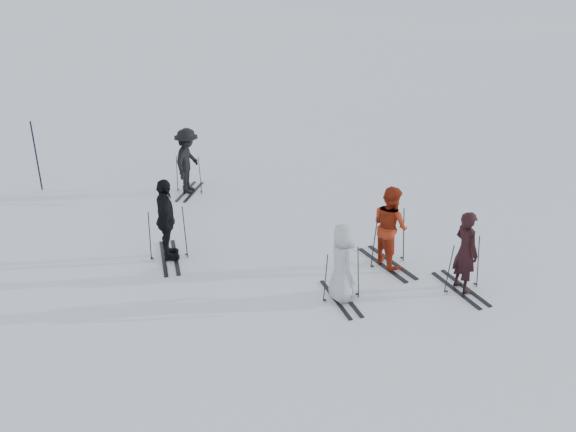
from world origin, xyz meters
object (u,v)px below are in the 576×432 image
object	(u,v)px
skier_near_dark	(465,253)
skier_uphill_far	(188,162)
skier_grey	(342,264)
skier_uphill_left	(166,221)
skier_red	(390,227)
piste_marker	(36,156)

from	to	relation	value
skier_near_dark	skier_uphill_far	size ratio (longest dim) A/B	0.96
skier_grey	skier_uphill_left	distance (m)	4.26
skier_near_dark	skier_uphill_left	xyz separation A→B (m)	(-5.15, 4.16, 0.07)
skier_red	skier_uphill_left	bearing A→B (deg)	58.22
skier_uphill_left	skier_uphill_far	size ratio (longest dim) A/B	1.04
skier_uphill_far	skier_near_dark	bearing A→B (deg)	-116.57
skier_grey	skier_uphill_far	size ratio (longest dim) A/B	0.90
skier_red	skier_grey	world-z (taller)	skier_red
skier_red	skier_grey	size ratio (longest dim) A/B	1.12
skier_near_dark	piste_marker	distance (m)	12.23
skier_near_dark	piste_marker	size ratio (longest dim) A/B	0.87
skier_red	piste_marker	distance (m)	10.46
skier_grey	piste_marker	distance (m)	10.20
skier_uphill_far	piste_marker	distance (m)	4.35
skier_uphill_left	skier_uphill_far	world-z (taller)	skier_uphill_left
skier_near_dark	piste_marker	xyz separation A→B (m)	(-7.23, 9.86, 0.13)
skier_near_dark	skier_grey	world-z (taller)	skier_near_dark
skier_uphill_far	skier_grey	bearing A→B (deg)	-132.67
skier_grey	piste_marker	xyz separation A→B (m)	(-4.74, 9.02, 0.19)
skier_uphill_far	skier_red	bearing A→B (deg)	-116.87
skier_uphill_left	piste_marker	xyz separation A→B (m)	(-2.07, 5.70, 0.06)
skier_uphill_left	skier_uphill_far	xyz separation A→B (m)	(1.72, 3.57, -0.03)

